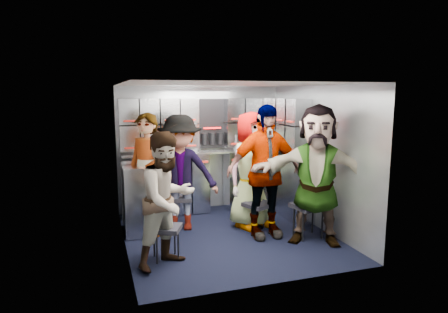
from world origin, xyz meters
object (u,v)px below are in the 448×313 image
object	(u,v)px
jump_seat_center	(247,196)
attendant_arc_c	(252,170)
jump_seat_near_right	(308,208)
jump_seat_mid_left	(178,200)
attendant_arc_a	(168,200)
attendant_arc_e	(317,175)
jump_seat_mid_right	(259,206)
attendant_arc_b	(180,173)
jump_seat_near_left	(166,230)
attendant_arc_d	(264,172)
attendant_standing	(147,175)

from	to	relation	value
jump_seat_center	attendant_arc_c	world-z (taller)	attendant_arc_c
jump_seat_near_right	attendant_arc_c	size ratio (longest dim) A/B	0.28
jump_seat_mid_left	jump_seat_near_right	bearing A→B (deg)	-33.60
attendant_arc_a	attendant_arc_e	world-z (taller)	attendant_arc_e
jump_seat_mid_right	attendant_arc_c	size ratio (longest dim) A/B	0.28
attendant_arc_b	attendant_arc_e	distance (m)	1.93
jump_seat_mid_left	attendant_arc_a	distance (m)	1.48
jump_seat_mid_left	attendant_arc_e	distance (m)	2.10
jump_seat_mid_right	attendant_arc_e	bearing A→B (deg)	-46.17
jump_seat_mid_right	attendant_arc_b	world-z (taller)	attendant_arc_b
jump_seat_near_left	jump_seat_mid_right	bearing A→B (deg)	20.54
attendant_arc_b	attendant_arc_e	bearing A→B (deg)	-20.75
attendant_arc_c	attendant_arc_d	xyz separation A→B (m)	(-0.00, -0.46, 0.06)
attendant_arc_d	attendant_arc_b	bearing A→B (deg)	146.94
jump_seat_mid_right	attendant_arc_a	world-z (taller)	attendant_arc_a
jump_seat_mid_left	attendant_standing	world-z (taller)	attendant_standing
jump_seat_near_left	attendant_arc_e	distance (m)	2.08
jump_seat_center	attendant_arc_d	world-z (taller)	attendant_arc_d
jump_seat_near_right	attendant_arc_d	world-z (taller)	attendant_arc_d
jump_seat_near_right	attendant_arc_c	world-z (taller)	attendant_arc_c
jump_seat_mid_left	attendant_arc_e	size ratio (longest dim) A/B	0.24
attendant_arc_d	jump_seat_near_left	bearing A→B (deg)	-166.83
attendant_arc_d	jump_seat_center	bearing A→B (deg)	88.89
jump_seat_near_left	jump_seat_near_right	world-z (taller)	jump_seat_near_right
jump_seat_center	attendant_arc_d	bearing A→B (deg)	-90.31
attendant_arc_a	attendant_arc_e	distance (m)	2.01
jump_seat_mid_right	attendant_arc_d	distance (m)	0.56
jump_seat_center	jump_seat_near_left	bearing A→B (deg)	-145.21
jump_seat_mid_right	jump_seat_near_left	bearing A→B (deg)	-159.46
jump_seat_mid_left	attendant_arc_a	world-z (taller)	attendant_arc_a
jump_seat_center	jump_seat_near_right	world-z (taller)	jump_seat_near_right
attendant_arc_b	jump_seat_near_right	bearing A→B (deg)	-16.05
attendant_arc_b	attendant_arc_e	xyz separation A→B (m)	(1.60, -1.06, 0.08)
attendant_standing	attendant_arc_c	distance (m)	1.53
attendant_arc_a	jump_seat_near_right	bearing A→B (deg)	-21.51
jump_seat_center	attendant_arc_a	xyz separation A→B (m)	(-1.43, -1.18, 0.36)
jump_seat_near_left	attendant_standing	distance (m)	1.05
jump_seat_near_left	jump_seat_near_right	xyz separation A→B (m)	(2.00, 0.12, 0.06)
jump_seat_near_left	attendant_arc_e	xyz separation A→B (m)	(2.00, -0.06, 0.56)
attendant_arc_b	attendant_arc_c	size ratio (longest dim) A/B	0.98
attendant_arc_a	attendant_arc_c	world-z (taller)	attendant_arc_c
attendant_arc_b	attendant_arc_c	xyz separation A→B (m)	(1.04, -0.19, 0.02)
attendant_arc_b	attendant_arc_e	world-z (taller)	attendant_arc_e
jump_seat_mid_left	attendant_arc_c	size ratio (longest dim) A/B	0.26
attendant_standing	attendant_arc_c	xyz separation A→B (m)	(1.52, -0.10, -0.00)
jump_seat_near_right	attendant_standing	size ratio (longest dim) A/B	0.28
jump_seat_center	attendant_standing	xyz separation A→B (m)	(-1.52, -0.08, 0.44)
attendant_arc_a	jump_seat_mid_right	bearing A→B (deg)	-3.54
jump_seat_mid_right	attendant_standing	bearing A→B (deg)	165.87
attendant_standing	jump_seat_near_right	bearing A→B (deg)	25.11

